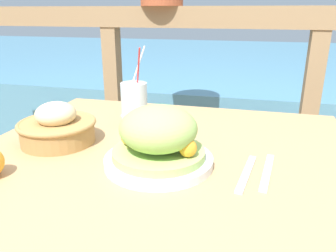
% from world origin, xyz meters
% --- Properties ---
extents(patio_table, '(0.96, 0.84, 0.72)m').
position_xyz_m(patio_table, '(0.00, 0.00, 0.61)').
color(patio_table, tan).
rests_on(patio_table, ground_plane).
extents(railing_fence, '(2.80, 0.08, 1.07)m').
position_xyz_m(railing_fence, '(0.00, 0.73, 0.77)').
color(railing_fence, '#937551').
rests_on(railing_fence, ground_plane).
extents(sea_backdrop, '(12.00, 4.00, 0.55)m').
position_xyz_m(sea_backdrop, '(0.00, 3.23, 0.27)').
color(sea_backdrop, teal).
rests_on(sea_backdrop, ground_plane).
extents(salad_plate, '(0.25, 0.25, 0.14)m').
position_xyz_m(salad_plate, '(0.01, -0.08, 0.78)').
color(salad_plate, silver).
rests_on(salad_plate, patio_table).
extents(drink_glass, '(0.08, 0.08, 0.24)m').
position_xyz_m(drink_glass, '(-0.13, 0.15, 0.79)').
color(drink_glass, silver).
rests_on(drink_glass, patio_table).
extents(bread_basket, '(0.21, 0.21, 0.11)m').
position_xyz_m(bread_basket, '(-0.29, -0.01, 0.76)').
color(bread_basket, '#AD7F47').
rests_on(bread_basket, patio_table).
extents(fork, '(0.04, 0.18, 0.00)m').
position_xyz_m(fork, '(0.21, -0.08, 0.72)').
color(fork, silver).
rests_on(fork, patio_table).
extents(knife, '(0.04, 0.18, 0.00)m').
position_xyz_m(knife, '(0.25, -0.06, 0.72)').
color(knife, silver).
rests_on(knife, patio_table).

